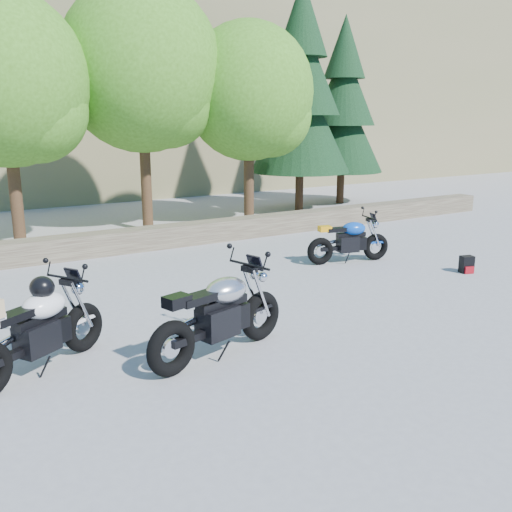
# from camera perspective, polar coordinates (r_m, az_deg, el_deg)

# --- Properties ---
(ground) EXTENTS (90.00, 90.00, 0.00)m
(ground) POSITION_cam_1_polar(r_m,az_deg,el_deg) (8.71, 2.30, -6.31)
(ground) COLOR gray
(ground) RESTS_ON ground
(stone_wall) EXTENTS (22.00, 0.55, 0.50)m
(stone_wall) POSITION_cam_1_polar(r_m,az_deg,el_deg) (13.40, -10.77, 1.75)
(stone_wall) COLOR #4C4033
(stone_wall) RESTS_ON ground
(hillside) EXTENTS (80.00, 30.00, 15.00)m
(hillside) POSITION_cam_1_polar(r_m,az_deg,el_deg) (35.90, -20.14, 20.23)
(hillside) COLOR olive
(hillside) RESTS_ON ground
(tree_decid_left) EXTENTS (3.67, 3.67, 5.62)m
(tree_decid_left) POSITION_cam_1_polar(r_m,az_deg,el_deg) (14.12, -23.35, 15.33)
(tree_decid_left) COLOR #382314
(tree_decid_left) RESTS_ON ground
(tree_decid_mid) EXTENTS (4.08, 4.08, 6.24)m
(tree_decid_mid) POSITION_cam_1_polar(r_m,az_deg,el_deg) (15.38, -10.94, 17.47)
(tree_decid_mid) COLOR #382314
(tree_decid_mid) RESTS_ON ground
(tree_decid_right) EXTENTS (3.54, 3.54, 5.41)m
(tree_decid_right) POSITION_cam_1_polar(r_m,az_deg,el_deg) (16.03, -0.29, 15.61)
(tree_decid_right) COLOR #382314
(tree_decid_right) RESTS_ON ground
(conifer_near) EXTENTS (3.17, 3.17, 7.06)m
(conifer_near) POSITION_cam_1_polar(r_m,az_deg,el_deg) (18.46, 4.53, 15.90)
(conifer_near) COLOR #382314
(conifer_near) RESTS_ON ground
(conifer_far) EXTENTS (2.82, 2.82, 6.27)m
(conifer_far) POSITION_cam_1_polar(r_m,az_deg,el_deg) (20.27, 8.71, 14.44)
(conifer_far) COLOR #382314
(conifer_far) RESTS_ON ground
(silver_bike) EXTENTS (2.19, 0.88, 1.12)m
(silver_bike) POSITION_cam_1_polar(r_m,az_deg,el_deg) (7.25, -3.64, -5.97)
(silver_bike) COLOR black
(silver_bike) RESTS_ON ground
(white_bike) EXTENTS (1.87, 1.25, 1.17)m
(white_bike) POSITION_cam_1_polar(r_m,az_deg,el_deg) (7.24, -21.07, -6.70)
(white_bike) COLOR black
(white_bike) RESTS_ON ground
(blue_bike) EXTENTS (1.85, 0.68, 0.94)m
(blue_bike) POSITION_cam_1_polar(r_m,az_deg,el_deg) (12.07, 9.31, 1.49)
(blue_bike) COLOR black
(blue_bike) RESTS_ON ground
(backpack) EXTENTS (0.29, 0.27, 0.33)m
(backpack) POSITION_cam_1_polar(r_m,az_deg,el_deg) (11.92, 20.32, -0.82)
(backpack) COLOR black
(backpack) RESTS_ON ground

